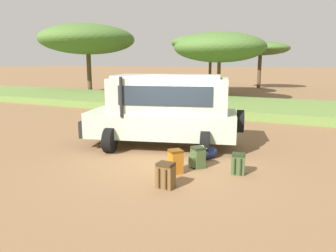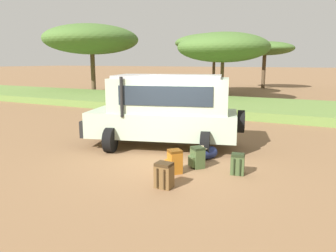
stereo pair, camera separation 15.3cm
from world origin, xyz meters
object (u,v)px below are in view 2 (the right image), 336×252
Objects in this scene: backpack_near_rear_wheel at (174,162)px; acacia_tree_far_left at (92,40)px; backpack_beside_front_wheel at (238,164)px; acacia_tree_left_mid at (214,43)px; duffel_bag_low_black_case at (205,153)px; acacia_tree_right_mid at (265,49)px; backpack_cluster_center at (197,158)px; safari_vehicle at (166,109)px; acacia_tree_centre_back at (223,47)px; backpack_outermost at (164,175)px.

acacia_tree_far_left is at bearing 134.41° from backpack_near_rear_wheel.
acacia_tree_left_mid reaches higher than backpack_beside_front_wheel.
duffel_bag_low_black_case is at bearing 78.79° from backpack_near_rear_wheel.
acacia_tree_right_mid is (2.81, 8.35, -0.24)m from acacia_tree_left_mid.
acacia_tree_far_left is (-15.93, 15.20, 4.45)m from backpack_cluster_center.
acacia_tree_far_left is at bearing -132.85° from acacia_tree_right_mid.
backpack_cluster_center is 0.08× the size of acacia_tree_left_mid.
acacia_tree_right_mid reaches higher than safari_vehicle.
acacia_tree_centre_back reaches higher than duffel_bag_low_black_case.
safari_vehicle is 8.79× the size of backpack_near_rear_wheel.
safari_vehicle is 14.21m from acacia_tree_centre_back.
acacia_tree_right_mid is (-3.22, 29.18, 3.89)m from backpack_near_rear_wheel.
duffel_bag_low_black_case is (0.30, 1.49, -0.12)m from backpack_near_rear_wheel.
backpack_cluster_center reaches higher than backpack_beside_front_wheel.
acacia_tree_right_mid is (-4.73, 28.54, 3.92)m from backpack_beside_front_wheel.
backpack_beside_front_wheel is at bearing -35.17° from duffel_bag_low_black_case.
backpack_cluster_center is at bearing 177.84° from backpack_beside_front_wheel.
backpack_outermost reaches higher than duffel_bag_low_black_case.
acacia_tree_far_left reaches higher than duffel_bag_low_black_case.
backpack_cluster_center is at bearing -72.36° from acacia_tree_left_mid.
backpack_cluster_center is 21.55m from acacia_tree_left_mid.
backpack_beside_front_wheel is 1.14m from backpack_cluster_center.
acacia_tree_far_left reaches higher than acacia_tree_left_mid.
backpack_outermost is at bearing -127.73° from backpack_beside_front_wheel.
backpack_beside_front_wheel is 0.96× the size of backpack_cluster_center.
safari_vehicle reaches higher than backpack_outermost.
safari_vehicle is 27.12m from acacia_tree_right_mid.
backpack_beside_front_wheel is (2.91, -1.63, -1.02)m from safari_vehicle.
acacia_tree_right_mid is at bearing 71.37° from acacia_tree_left_mid.
acacia_tree_far_left is at bearing 138.22° from backpack_beside_front_wheel.
acacia_tree_right_mid is (-3.45, 30.20, 3.90)m from backpack_outermost.
duffel_bag_low_black_case is (0.07, 2.51, -0.11)m from backpack_outermost.
duffel_bag_low_black_case is (-0.08, 0.81, -0.10)m from backpack_cluster_center.
acacia_tree_right_mid is at bearing 96.52° from backpack_outermost.
backpack_outermost is at bearing -83.48° from acacia_tree_right_mid.
duffel_bag_low_black_case is at bearing -42.24° from acacia_tree_far_left.
acacia_tree_left_mid is (-6.33, 19.34, 4.25)m from duffel_bag_low_black_case.
backpack_near_rear_wheel reaches higher than backpack_cluster_center.
safari_vehicle is at bearing -43.89° from acacia_tree_far_left.
backpack_beside_front_wheel is at bearing -2.16° from backpack_cluster_center.
backpack_near_rear_wheel is (-1.51, -0.64, 0.03)m from backpack_beside_front_wheel.
acacia_tree_far_left is at bearing -152.54° from acacia_tree_left_mid.
duffel_bag_low_black_case is at bearing -71.87° from acacia_tree_left_mid.
acacia_tree_right_mid is at bearing 96.30° from backpack_near_rear_wheel.
acacia_tree_left_mid is 8.81m from acacia_tree_right_mid.
safari_vehicle is 9.09× the size of backpack_outermost.
duffel_bag_low_black_case is (1.70, -0.78, -1.11)m from safari_vehicle.
backpack_beside_front_wheel reaches higher than duffel_bag_low_black_case.
backpack_outermost is (0.23, -1.02, -0.01)m from backpack_near_rear_wheel.
safari_vehicle is 3.81m from backpack_outermost.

